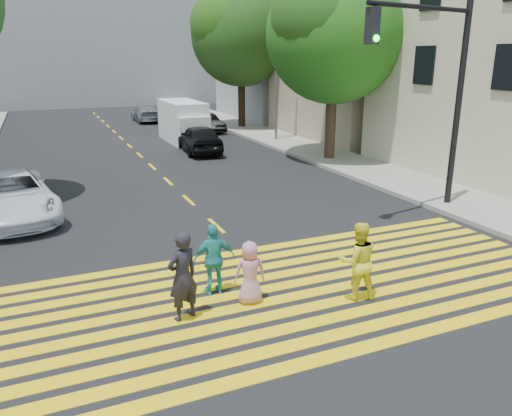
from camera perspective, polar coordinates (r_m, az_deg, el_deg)
ground at (r=9.95m, az=7.03°, el=-12.45°), size 120.00×120.00×0.00m
sidewalk_right at (r=26.36m, az=6.69°, el=6.42°), size 3.00×60.00×0.15m
crosswalk at (r=10.93m, az=3.63°, el=-9.46°), size 13.40×5.30×0.01m
lane_line at (r=30.65m, az=-14.73°, el=7.33°), size 0.12×34.40×0.01m
building_right_tan at (r=32.83m, az=13.68°, el=16.79°), size 10.00×10.00×10.00m
building_right_grey at (r=42.19m, az=4.37°, el=17.16°), size 10.00×10.00×10.00m
backdrop_block at (r=55.61m, az=-19.62°, el=17.26°), size 30.00×8.00×12.00m
tree_right_near at (r=24.18m, az=9.08°, el=19.86°), size 7.67×7.45×9.09m
tree_right_far at (r=35.15m, az=-1.60°, el=19.68°), size 7.47×6.90×9.63m
pedestrian_man at (r=9.59m, az=-8.38°, el=-7.72°), size 0.76×0.63×1.78m
pedestrian_woman at (r=10.51m, az=11.55°, el=-5.95°), size 0.95×0.82×1.67m
pedestrian_child at (r=10.19m, az=-0.70°, el=-7.40°), size 0.70×0.51×1.33m
pedestrian_extra at (r=10.58m, az=-4.80°, el=-5.83°), size 0.93×0.43×1.55m
white_sedan at (r=17.17m, az=-26.23°, el=1.22°), size 3.06×5.43×1.43m
dark_car_near at (r=26.35m, az=-6.48°, el=7.88°), size 2.06×4.43×1.47m
silver_car at (r=39.79m, az=-12.50°, el=10.49°), size 1.79×4.26×1.23m
dark_car_parked at (r=33.60m, az=-5.80°, el=9.66°), size 1.83×3.88×1.23m
white_van at (r=29.76m, az=-8.23°, el=9.59°), size 1.87×4.96×2.34m
traffic_signal at (r=16.34m, az=20.05°, el=13.92°), size 4.44×1.22×6.60m
street_lamp at (r=29.22m, az=2.10°, el=17.36°), size 1.99×0.49×8.80m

